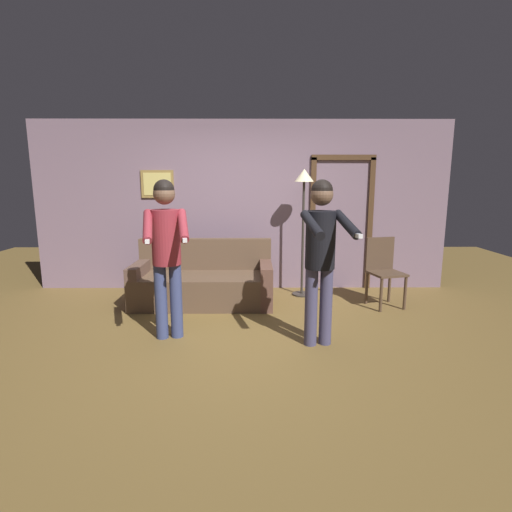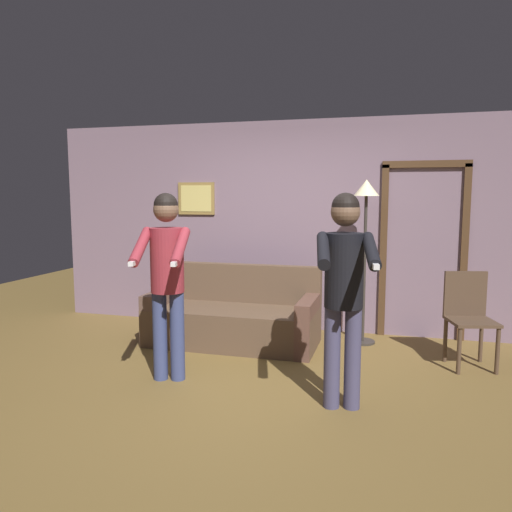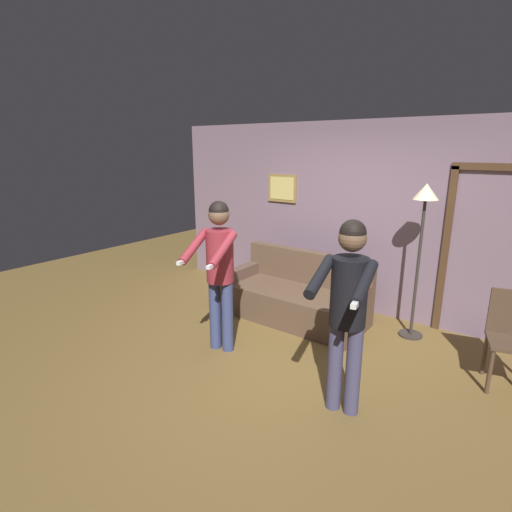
# 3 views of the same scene
# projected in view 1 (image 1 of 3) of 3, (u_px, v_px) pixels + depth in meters

# --- Properties ---
(ground_plane) EXTENTS (12.00, 12.00, 0.00)m
(ground_plane) POSITION_uv_depth(u_px,v_px,m) (237.00, 334.00, 4.46)
(ground_plane) COLOR brown
(back_wall_assembly) EXTENTS (6.40, 0.10, 2.60)m
(back_wall_assembly) POSITION_uv_depth(u_px,v_px,m) (243.00, 206.00, 6.20)
(back_wall_assembly) COLOR slate
(back_wall_assembly) RESTS_ON ground_plane
(couch) EXTENTS (1.90, 0.86, 0.87)m
(couch) POSITION_uv_depth(u_px,v_px,m) (203.00, 284.00, 5.56)
(couch) COLOR brown
(couch) RESTS_ON ground_plane
(torchiere_lamp) EXTENTS (0.28, 0.28, 1.86)m
(torchiere_lamp) POSITION_uv_depth(u_px,v_px,m) (304.00, 196.00, 5.74)
(torchiere_lamp) COLOR #332D28
(torchiere_lamp) RESTS_ON ground_plane
(person_standing_left) EXTENTS (0.53, 0.71, 1.71)m
(person_standing_left) POSITION_uv_depth(u_px,v_px,m) (166.00, 245.00, 4.17)
(person_standing_left) COLOR navy
(person_standing_left) RESTS_ON ground_plane
(person_standing_right) EXTENTS (0.51, 0.68, 1.70)m
(person_standing_right) POSITION_uv_depth(u_px,v_px,m) (321.00, 247.00, 3.99)
(person_standing_right) COLOR #423F5F
(person_standing_right) RESTS_ON ground_plane
(dining_chair_distant) EXTENTS (0.51, 0.51, 0.93)m
(dining_chair_distant) POSITION_uv_depth(u_px,v_px,m) (383.00, 267.00, 5.44)
(dining_chair_distant) COLOR #4C3828
(dining_chair_distant) RESTS_ON ground_plane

